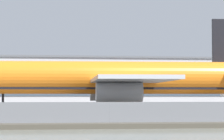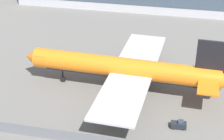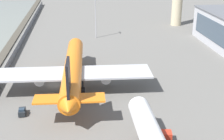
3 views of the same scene
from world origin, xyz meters
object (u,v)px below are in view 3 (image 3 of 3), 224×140
Objects in this scene: cargo_jet_orange at (73,70)px; apron_light_mast_apron_west at (96,14)px; ops_van at (158,136)px; baggage_tug at (22,112)px.

apron_light_mast_apron_west is at bearing 169.37° from cargo_jet_orange.
baggage_tug is at bearing -116.29° from ops_van.
ops_van is 0.30× the size of apron_light_mast_apron_west.
apron_light_mast_apron_west reaches higher than baggage_tug.
ops_van is at bearing 63.71° from baggage_tug.
apron_light_mast_apron_west is at bearing -174.90° from ops_van.
apron_light_mast_apron_west is (-52.89, 9.92, 4.59)m from cargo_jet_orange.
cargo_jet_orange is 15.29× the size of baggage_tug.
apron_light_mast_apron_west reaches higher than ops_van.
baggage_tug is 0.61× the size of ops_van.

